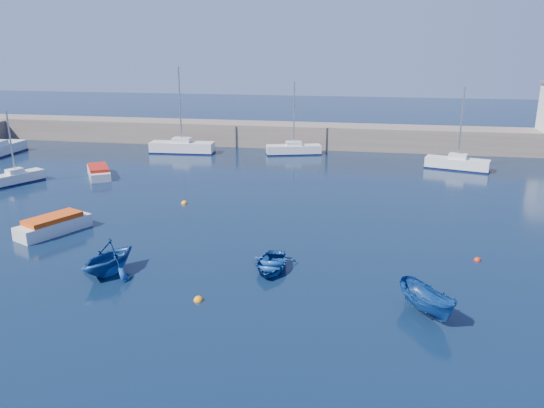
% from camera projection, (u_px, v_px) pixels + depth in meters
% --- Properties ---
extents(ground, '(220.00, 220.00, 0.00)m').
position_uv_depth(ground, '(177.00, 370.00, 19.92)').
color(ground, '#0B1B31').
rests_on(ground, ground).
extents(back_wall, '(96.00, 4.50, 2.60)m').
position_uv_depth(back_wall, '(313.00, 136.00, 62.82)').
color(back_wall, '#706255').
rests_on(back_wall, ground).
extents(sailboat_3, '(3.25, 4.86, 6.41)m').
position_uv_depth(sailboat_3, '(16.00, 178.00, 46.20)').
color(sailboat_3, silver).
rests_on(sailboat_3, ground).
extents(sailboat_5, '(7.21, 2.42, 9.38)m').
position_uv_depth(sailboat_5, '(182.00, 147.00, 59.33)').
color(sailboat_5, silver).
rests_on(sailboat_5, ground).
extents(sailboat_6, '(6.21, 3.31, 7.89)m').
position_uv_depth(sailboat_6, '(294.00, 149.00, 58.56)').
color(sailboat_6, silver).
rests_on(sailboat_6, ground).
extents(sailboat_7, '(6.17, 3.28, 7.92)m').
position_uv_depth(sailboat_7, '(457.00, 163.00, 51.49)').
color(sailboat_7, silver).
rests_on(sailboat_7, ground).
extents(motorboat_1, '(3.47, 4.95, 1.15)m').
position_uv_depth(motorboat_1, '(53.00, 225.00, 34.16)').
color(motorboat_1, silver).
rests_on(motorboat_1, ground).
extents(motorboat_2, '(4.07, 5.01, 1.00)m').
position_uv_depth(motorboat_2, '(99.00, 172.00, 48.72)').
color(motorboat_2, silver).
rests_on(motorboat_2, ground).
extents(dinghy_center, '(2.48, 3.44, 0.71)m').
position_uv_depth(dinghy_center, '(271.00, 264.00, 28.59)').
color(dinghy_center, navy).
rests_on(dinghy_center, ground).
extents(dinghy_left, '(4.06, 4.37, 1.89)m').
position_uv_depth(dinghy_left, '(108.00, 257.00, 27.95)').
color(dinghy_left, navy).
rests_on(dinghy_left, ground).
extents(dinghy_right, '(3.02, 3.62, 1.34)m').
position_uv_depth(dinghy_right, '(427.00, 301.00, 23.77)').
color(dinghy_right, navy).
rests_on(dinghy_right, ground).
extents(buoy_0, '(0.46, 0.46, 0.46)m').
position_uv_depth(buoy_0, '(198.00, 301.00, 25.28)').
color(buoy_0, orange).
rests_on(buoy_0, ground).
extents(buoy_1, '(0.39, 0.39, 0.39)m').
position_uv_depth(buoy_1, '(477.00, 260.00, 29.95)').
color(buoy_1, '#B3270D').
rests_on(buoy_1, ground).
extents(buoy_3, '(0.49, 0.49, 0.49)m').
position_uv_depth(buoy_3, '(184.00, 204.00, 40.60)').
color(buoy_3, orange).
rests_on(buoy_3, ground).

